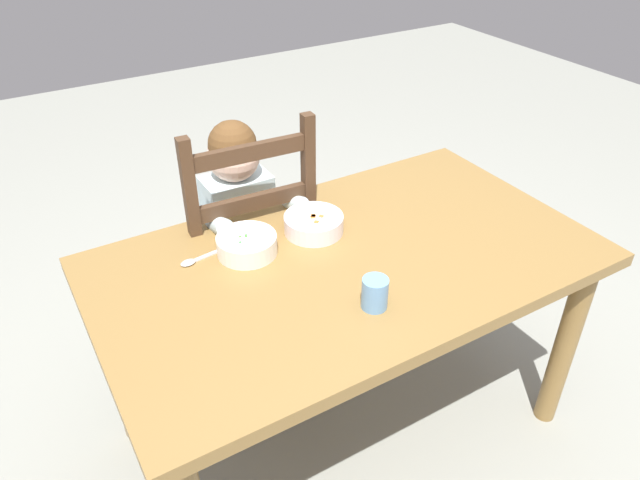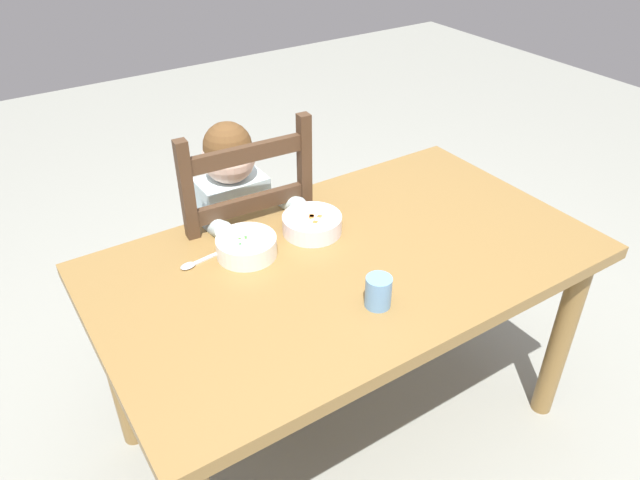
# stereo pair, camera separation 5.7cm
# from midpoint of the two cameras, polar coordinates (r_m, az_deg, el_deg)

# --- Properties ---
(ground_plane) EXTENTS (8.00, 8.00, 0.00)m
(ground_plane) POSITION_cam_midpoint_polar(r_m,az_deg,el_deg) (2.20, 2.97, -16.99)
(ground_plane) COLOR gray
(dining_table) EXTENTS (1.42, 0.82, 0.72)m
(dining_table) POSITION_cam_midpoint_polar(r_m,az_deg,el_deg) (1.76, 3.56, -4.20)
(dining_table) COLOR olive
(dining_table) RESTS_ON ground
(dining_chair) EXTENTS (0.45, 0.45, 1.03)m
(dining_chair) POSITION_cam_midpoint_polar(r_m,az_deg,el_deg) (2.11, -6.51, -1.55)
(dining_chair) COLOR #493120
(dining_chair) RESTS_ON ground
(child_figure) EXTENTS (0.32, 0.31, 0.98)m
(child_figure) POSITION_cam_midpoint_polar(r_m,az_deg,el_deg) (2.02, -6.65, 2.19)
(child_figure) COLOR silver
(child_figure) RESTS_ON ground
(bowl_of_peas) EXTENTS (0.17, 0.17, 0.06)m
(bowl_of_peas) POSITION_cam_midpoint_polar(r_m,az_deg,el_deg) (1.71, -6.05, -0.41)
(bowl_of_peas) COLOR white
(bowl_of_peas) RESTS_ON dining_table
(bowl_of_carrots) EXTENTS (0.18, 0.18, 0.06)m
(bowl_of_carrots) POSITION_cam_midpoint_polar(r_m,az_deg,el_deg) (1.79, 0.31, 1.59)
(bowl_of_carrots) COLOR white
(bowl_of_carrots) RESTS_ON dining_table
(spoon) EXTENTS (0.14, 0.04, 0.01)m
(spoon) POSITION_cam_midpoint_polar(r_m,az_deg,el_deg) (1.71, -10.95, -1.92)
(spoon) COLOR silver
(spoon) RESTS_ON dining_table
(drinking_cup) EXTENTS (0.07, 0.07, 0.09)m
(drinking_cup) POSITION_cam_midpoint_polar(r_m,az_deg,el_deg) (1.51, 6.34, -5.09)
(drinking_cup) COLOR #6BA2D8
(drinking_cup) RESTS_ON dining_table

